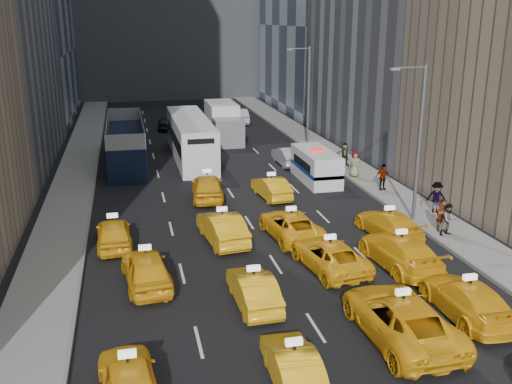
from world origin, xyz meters
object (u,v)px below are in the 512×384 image
city_bus (191,138)px  box_truck (223,122)px  nypd_van (316,166)px  pedestrian_0 (443,215)px  double_decker (126,143)px

city_bus → box_truck: size_ratio=1.70×
nypd_van → pedestrian_0: 12.03m
double_decker → box_truck: bearing=41.6°
nypd_van → box_truck: (-4.06, 15.61, 0.65)m
double_decker → city_bus: double_decker is taller
nypd_van → double_decker: 15.59m
nypd_van → double_decker: bearing=145.9°
double_decker → box_truck: double_decker is taller
double_decker → box_truck: 11.83m
nypd_van → city_bus: (-7.98, 8.91, 0.62)m
box_truck → pedestrian_0: 28.16m
city_bus → pedestrian_0: 23.40m
city_bus → double_decker: bearing=-173.0°
double_decker → city_bus: size_ratio=0.92×
nypd_van → double_decker: (-13.26, 8.18, 0.68)m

